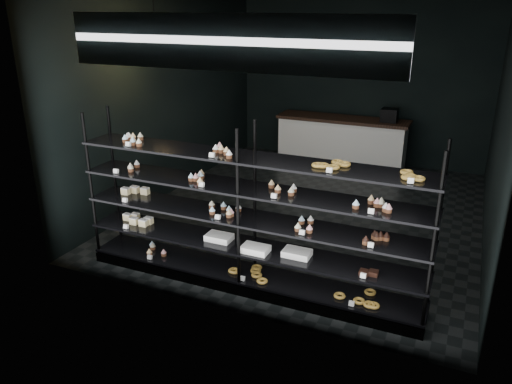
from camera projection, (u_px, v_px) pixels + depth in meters
room at (315, 110)px, 7.35m from camera, size 5.01×6.01×3.20m
display_shelf at (245, 236)px, 5.60m from camera, size 4.00×0.50×1.91m
signage at (222, 42)px, 4.44m from camera, size 3.30×0.05×0.50m
pendant_lamp at (157, 53)px, 6.71m from camera, size 0.30×0.30×0.88m
service_counter at (342, 141)px, 9.95m from camera, size 2.57×0.65×1.23m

